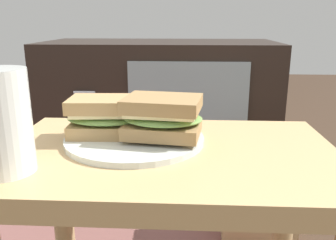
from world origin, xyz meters
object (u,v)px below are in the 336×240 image
(tv_cabinet, at_px, (160,109))
(plate, at_px, (135,139))
(sandwich_back, at_px, (163,116))
(sandwich_front, at_px, (107,116))
(beer_glass, at_px, (1,124))
(paper_bag, at_px, (260,190))

(tv_cabinet, height_order, plate, tv_cabinet)
(tv_cabinet, height_order, sandwich_back, tv_cabinet)
(tv_cabinet, relative_size, sandwich_front, 6.78)
(sandwich_back, height_order, beer_glass, beer_glass)
(sandwich_back, bearing_deg, beer_glass, -149.22)
(beer_glass, bearing_deg, sandwich_back, 30.78)
(plate, height_order, sandwich_back, sandwich_back)
(sandwich_front, relative_size, sandwich_back, 0.96)
(sandwich_back, relative_size, beer_glass, 1.02)
(tv_cabinet, relative_size, plate, 3.97)
(plate, relative_size, beer_glass, 1.67)
(sandwich_front, distance_m, beer_glass, 0.18)
(tv_cabinet, bearing_deg, beer_glass, -97.47)
(beer_glass, xyz_separation_m, paper_bag, (0.48, 0.55, -0.37))
(tv_cabinet, distance_m, paper_bag, 0.62)
(sandwich_front, bearing_deg, sandwich_back, -10.01)
(beer_glass, bearing_deg, plate, 39.74)
(plate, bearing_deg, sandwich_front, 169.99)
(tv_cabinet, xyz_separation_m, sandwich_front, (-0.02, -0.91, 0.21))
(tv_cabinet, relative_size, sandwich_back, 6.51)
(sandwich_front, relative_size, paper_bag, 0.42)
(sandwich_front, height_order, sandwich_back, sandwich_back)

